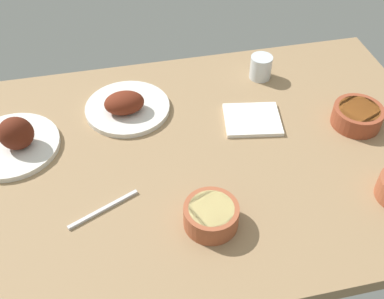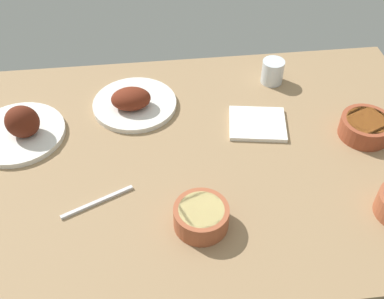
# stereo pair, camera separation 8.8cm
# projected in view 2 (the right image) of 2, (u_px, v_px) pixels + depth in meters

# --- Properties ---
(dining_table) EXTENTS (1.40, 0.90, 0.04)m
(dining_table) POSITION_uv_depth(u_px,v_px,m) (192.00, 160.00, 1.26)
(dining_table) COLOR #937551
(dining_table) RESTS_ON ground
(plate_center_main) EXTENTS (0.26, 0.26, 0.11)m
(plate_center_main) POSITION_uv_depth(u_px,v_px,m) (20.00, 129.00, 1.28)
(plate_center_main) COLOR silver
(plate_center_main) RESTS_ON dining_table
(plate_near_viewer) EXTENTS (0.25, 0.25, 0.08)m
(plate_near_viewer) POSITION_uv_depth(u_px,v_px,m) (133.00, 102.00, 1.37)
(plate_near_viewer) COLOR silver
(plate_near_viewer) RESTS_ON dining_table
(bowl_pasta) EXTENTS (0.13, 0.13, 0.06)m
(bowl_pasta) POSITION_uv_depth(u_px,v_px,m) (201.00, 216.00, 1.06)
(bowl_pasta) COLOR #A35133
(bowl_pasta) RESTS_ON dining_table
(bowl_soup) EXTENTS (0.14, 0.14, 0.06)m
(bowl_soup) POSITION_uv_depth(u_px,v_px,m) (366.00, 127.00, 1.28)
(bowl_soup) COLOR brown
(bowl_soup) RESTS_ON dining_table
(water_tumbler) EXTENTS (0.07, 0.07, 0.08)m
(water_tumbler) POSITION_uv_depth(u_px,v_px,m) (273.00, 72.00, 1.45)
(water_tumbler) COLOR silver
(water_tumbler) RESTS_ON dining_table
(folded_napkin) EXTENTS (0.18, 0.16, 0.01)m
(folded_napkin) POSITION_uv_depth(u_px,v_px,m) (257.00, 124.00, 1.32)
(folded_napkin) COLOR white
(folded_napkin) RESTS_ON dining_table
(fork_loose) EXTENTS (0.17, 0.08, 0.01)m
(fork_loose) POSITION_uv_depth(u_px,v_px,m) (97.00, 202.00, 1.13)
(fork_loose) COLOR silver
(fork_loose) RESTS_ON dining_table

